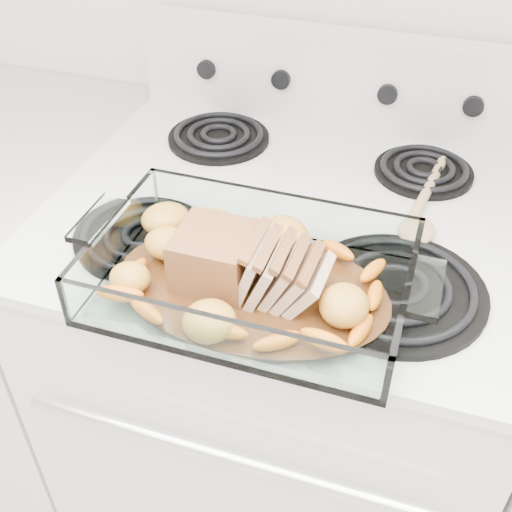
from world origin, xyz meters
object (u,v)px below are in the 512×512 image
(counter_left, at_px, (12,318))
(pork_roast, at_px, (237,263))
(electric_range, at_px, (285,383))
(baking_dish, at_px, (251,281))

(counter_left, relative_size, pork_roast, 4.55)
(electric_range, xyz_separation_m, baking_dish, (0.00, -0.23, 0.48))
(counter_left, bearing_deg, baking_dish, -18.90)
(electric_range, distance_m, pork_roast, 0.56)
(baking_dish, relative_size, pork_roast, 2.01)
(counter_left, relative_size, baking_dish, 2.27)
(baking_dish, xyz_separation_m, pork_roast, (-0.02, -0.00, 0.03))
(electric_range, relative_size, pork_roast, 5.46)
(pork_roast, bearing_deg, counter_left, 168.69)
(baking_dish, bearing_deg, pork_roast, -179.83)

